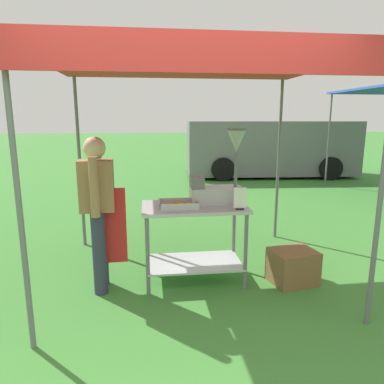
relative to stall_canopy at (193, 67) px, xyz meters
name	(u,v)px	position (x,y,z in m)	size (l,w,h in m)	color
ground_plane	(162,193)	(-0.18, 4.64, -2.29)	(70.00, 70.00, 0.00)	#3D7F33
stall_canopy	(193,67)	(0.00, 0.00, 0.00)	(3.04, 2.54, 2.37)	slate
donut_cart	(194,228)	(0.00, -0.10, -1.68)	(1.12, 0.63, 0.87)	#B7B7BC
donut_tray	(178,205)	(-0.18, -0.16, -1.40)	(0.41, 0.28, 0.07)	#B7B7BC
donut_fryer	(219,180)	(0.29, -0.01, -1.17)	(0.61, 0.28, 0.81)	#B7B7BC
menu_sign	(240,200)	(0.44, -0.32, -1.33)	(0.13, 0.05, 0.23)	black
vendor	(98,207)	(-1.00, -0.17, -1.39)	(0.46, 0.53, 1.61)	#2D3347
supply_crate	(293,267)	(1.07, -0.28, -2.10)	(0.54, 0.47, 0.37)	brown
van_grey	(269,148)	(3.26, 6.96, -1.41)	(5.21, 2.36, 1.69)	slate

